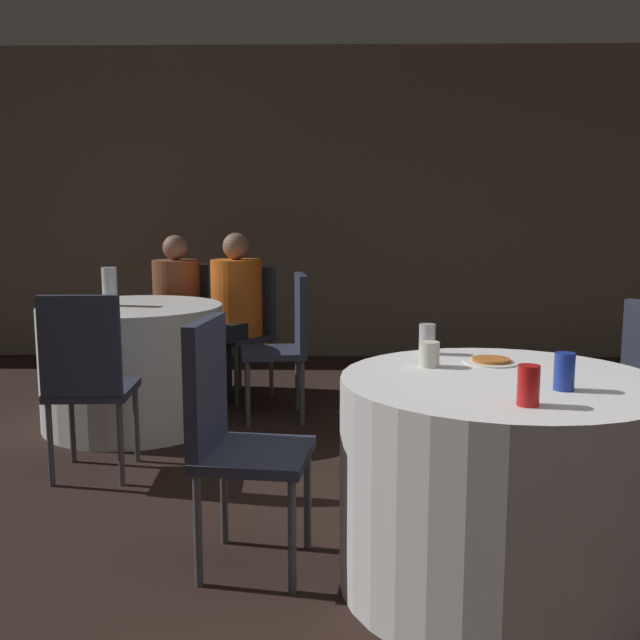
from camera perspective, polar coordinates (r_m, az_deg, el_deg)
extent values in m
plane|color=black|center=(2.67, 12.41, -21.35)|extent=(16.00, 16.00, 0.00)
cube|color=#7A6B5B|center=(6.60, 5.40, 9.13)|extent=(16.00, 0.06, 2.80)
cylinder|color=white|center=(2.66, 14.12, -12.50)|extent=(1.13, 1.13, 0.76)
cylinder|color=white|center=(4.64, -14.71, -3.50)|extent=(1.13, 1.13, 0.76)
cube|color=#2D3347|center=(2.69, -5.24, -10.69)|extent=(0.45, 0.45, 0.04)
cube|color=#2D3347|center=(2.67, -9.10, -5.10)|extent=(0.10, 0.38, 0.48)
cylinder|color=#4C4C51|center=(2.90, -1.01, -14.07)|extent=(0.03, 0.03, 0.42)
cylinder|color=#4C4C51|center=(2.59, -2.24, -16.92)|extent=(0.03, 0.03, 0.42)
cylinder|color=#4C4C51|center=(2.97, -7.69, -13.60)|extent=(0.03, 0.03, 0.42)
cylinder|color=#4C4C51|center=(2.67, -9.74, -16.26)|extent=(0.03, 0.03, 0.42)
cube|color=#2D3347|center=(3.34, 24.09, -7.60)|extent=(0.56, 0.56, 0.04)
cylinder|color=#4C4C51|center=(3.36, 19.80, -11.38)|extent=(0.03, 0.03, 0.42)
cylinder|color=#4C4C51|center=(3.63, 22.89, -10.05)|extent=(0.03, 0.03, 0.42)
cube|color=#2D3347|center=(4.60, -3.75, -2.61)|extent=(0.45, 0.45, 0.04)
cube|color=#2D3347|center=(4.57, -1.53, 0.67)|extent=(0.10, 0.38, 0.48)
cylinder|color=#4C4C51|center=(4.48, -5.78, -5.95)|extent=(0.03, 0.03, 0.42)
cylinder|color=#4C4C51|center=(4.81, -5.87, -4.94)|extent=(0.03, 0.03, 0.42)
cylinder|color=#4C4C51|center=(4.49, -1.42, -5.84)|extent=(0.03, 0.03, 0.42)
cylinder|color=#4C4C51|center=(4.82, -1.82, -4.85)|extent=(0.03, 0.03, 0.42)
cube|color=#2D3347|center=(3.80, -17.69, -5.37)|extent=(0.42, 0.42, 0.04)
cube|color=#2D3347|center=(3.58, -18.66, -1.97)|extent=(0.38, 0.07, 0.48)
cylinder|color=#4C4C51|center=(4.06, -19.22, -7.89)|extent=(0.03, 0.03, 0.42)
cylinder|color=#4C4C51|center=(3.97, -14.49, -8.04)|extent=(0.03, 0.03, 0.42)
cylinder|color=#4C4C51|center=(3.75, -20.77, -9.32)|extent=(0.03, 0.03, 0.42)
cylinder|color=#4C4C51|center=(3.66, -15.66, -9.54)|extent=(0.03, 0.03, 0.42)
cube|color=#2D3347|center=(5.17, -6.61, -1.41)|extent=(0.56, 0.56, 0.04)
cube|color=#2D3347|center=(5.25, -5.21, 1.66)|extent=(0.32, 0.28, 0.48)
cylinder|color=#4C4C51|center=(4.98, -6.70, -4.48)|extent=(0.03, 0.03, 0.42)
cylinder|color=#4C4C51|center=(5.23, -9.21, -3.90)|extent=(0.03, 0.03, 0.42)
cylinder|color=#4C4C51|center=(5.21, -3.92, -3.87)|extent=(0.03, 0.03, 0.42)
cylinder|color=#4C4C51|center=(5.45, -6.45, -3.35)|extent=(0.03, 0.03, 0.42)
cube|color=#2D3347|center=(5.45, -11.32, -1.01)|extent=(0.44, 0.44, 0.04)
cube|color=#2D3347|center=(5.58, -10.82, 1.95)|extent=(0.38, 0.09, 0.48)
cylinder|color=#4C4C51|center=(5.28, -10.07, -3.80)|extent=(0.03, 0.03, 0.42)
cylinder|color=#4C4C51|center=(5.39, -13.53, -3.66)|extent=(0.03, 0.03, 0.42)
cylinder|color=#4C4C51|center=(5.60, -9.05, -3.07)|extent=(0.03, 0.03, 0.42)
cylinder|color=#4C4C51|center=(5.70, -12.34, -2.96)|extent=(0.03, 0.03, 0.42)
cylinder|color=black|center=(5.28, -12.00, -3.63)|extent=(0.24, 0.24, 0.46)
cube|color=black|center=(5.34, -11.71, -0.46)|extent=(0.36, 0.35, 0.12)
cylinder|color=brown|center=(5.41, -11.40, 1.95)|extent=(0.35, 0.35, 0.53)
sphere|color=#997056|center=(5.38, -11.51, 5.70)|extent=(0.18, 0.18, 0.18)
cylinder|color=black|center=(5.07, -8.42, -4.05)|extent=(0.24, 0.24, 0.46)
cube|color=black|center=(5.09, -7.54, -0.79)|extent=(0.47, 0.47, 0.12)
cylinder|color=orange|center=(5.13, -6.67, 1.80)|extent=(0.37, 0.37, 0.54)
sphere|color=#997056|center=(5.10, -6.74, 5.88)|extent=(0.19, 0.19, 0.19)
cylinder|color=white|center=(2.80, 13.53, -3.30)|extent=(0.21, 0.21, 0.01)
cylinder|color=#BC6628|center=(2.80, 13.54, -3.11)|extent=(0.14, 0.14, 0.01)
cylinder|color=silver|center=(2.92, 8.57, -1.51)|extent=(0.07, 0.07, 0.12)
cylinder|color=red|center=(2.20, 16.33, -5.05)|extent=(0.07, 0.07, 0.12)
cylinder|color=#1E38A5|center=(2.43, 18.96, -3.92)|extent=(0.07, 0.07, 0.12)
cylinder|color=silver|center=(2.68, 8.73, -2.72)|extent=(0.08, 0.08, 0.09)
cylinder|color=silver|center=(4.59, -16.48, 2.59)|extent=(0.09, 0.09, 0.24)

